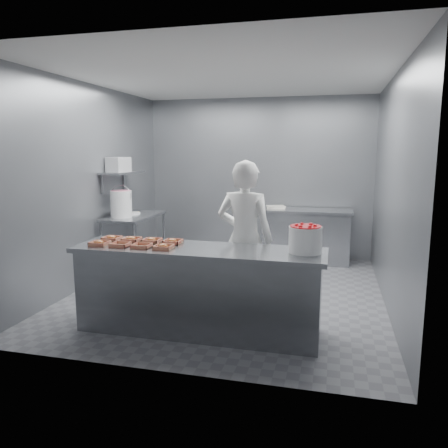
{
  "coord_description": "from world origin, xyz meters",
  "views": [
    {
      "loc": [
        1.32,
        -5.52,
        1.89
      ],
      "look_at": [
        -0.01,
        -0.2,
        0.96
      ],
      "focal_mm": 35.0,
      "sensor_mm": 36.0,
      "label": 1
    }
  ],
  "objects": [
    {
      "name": "paper_stack",
      "position": [
        0.38,
        1.9,
        0.92
      ],
      "size": [
        0.35,
        0.29,
        0.05
      ],
      "primitive_type": "cube",
      "rotation": [
        0.0,
        0.0,
        0.25
      ],
      "color": "silver",
      "rests_on": "back_counter"
    },
    {
      "name": "bucket_lid",
      "position": [
        -1.74,
        0.67,
        0.91
      ],
      "size": [
        0.35,
        0.35,
        0.02
      ],
      "primitive_type": "cylinder",
      "rotation": [
        0.0,
        0.0,
        -0.22
      ],
      "color": "silver",
      "rests_on": "prep_table"
    },
    {
      "name": "glaze_bucket",
      "position": [
        -1.73,
        0.35,
        1.11
      ],
      "size": [
        0.33,
        0.31,
        0.48
      ],
      "color": "silver",
      "rests_on": "prep_table"
    },
    {
      "name": "wall_right",
      "position": [
        2.0,
        0.0,
        1.4
      ],
      "size": [
        0.04,
        4.5,
        2.8
      ],
      "primitive_type": "cube",
      "color": "slate",
      "rests_on": "ground"
    },
    {
      "name": "tray_4",
      "position": [
        -1.05,
        -1.22,
        0.92
      ],
      "size": [
        0.19,
        0.18,
        0.06
      ],
      "color": "#A28263",
      "rests_on": "service_counter"
    },
    {
      "name": "rag",
      "position": [
        -1.72,
        0.75,
        0.91
      ],
      "size": [
        0.19,
        0.18,
        0.02
      ],
      "primitive_type": "cube",
      "rotation": [
        0.0,
        0.0,
        0.38
      ],
      "color": "#CCB28C",
      "rests_on": "prep_table"
    },
    {
      "name": "wall_left",
      "position": [
        -2.0,
        0.0,
        1.4
      ],
      "size": [
        0.04,
        4.5,
        2.8
      ],
      "primitive_type": "cube",
      "color": "slate",
      "rests_on": "ground"
    },
    {
      "name": "tray_7",
      "position": [
        -0.33,
        -1.22,
        0.92
      ],
      "size": [
        0.19,
        0.18,
        0.06
      ],
      "color": "#A28263",
      "rests_on": "service_counter"
    },
    {
      "name": "tray_1",
      "position": [
        -0.8,
        -1.48,
        0.92
      ],
      "size": [
        0.19,
        0.18,
        0.04
      ],
      "color": "#A28263",
      "rests_on": "service_counter"
    },
    {
      "name": "appliance",
      "position": [
        -1.82,
        0.48,
        1.68
      ],
      "size": [
        0.32,
        0.35,
        0.22
      ],
      "primitive_type": "cube",
      "rotation": [
        0.0,
        0.0,
        -0.24
      ],
      "color": "gray",
      "rests_on": "wall_shelf"
    },
    {
      "name": "back_counter",
      "position": [
        0.9,
        1.9,
        0.45
      ],
      "size": [
        1.5,
        0.6,
        0.9
      ],
      "color": "slate",
      "rests_on": "ground"
    },
    {
      "name": "prep_table",
      "position": [
        -1.65,
        0.6,
        0.59
      ],
      "size": [
        0.6,
        1.2,
        0.9
      ],
      "color": "slate",
      "rests_on": "ground"
    },
    {
      "name": "tray_3",
      "position": [
        -0.33,
        -1.48,
        0.92
      ],
      "size": [
        0.19,
        0.18,
        0.06
      ],
      "color": "#A28263",
      "rests_on": "service_counter"
    },
    {
      "name": "tray_6",
      "position": [
        -0.57,
        -1.22,
        0.92
      ],
      "size": [
        0.19,
        0.18,
        0.06
      ],
      "color": "#A28263",
      "rests_on": "service_counter"
    },
    {
      "name": "tray_2",
      "position": [
        -0.56,
        -1.48,
        0.92
      ],
      "size": [
        0.19,
        0.18,
        0.04
      ],
      "color": "#A28263",
      "rests_on": "service_counter"
    },
    {
      "name": "tray_0",
      "position": [
        -1.05,
        -1.48,
        0.92
      ],
      "size": [
        0.19,
        0.18,
        0.06
      ],
      "color": "#A28263",
      "rests_on": "service_counter"
    },
    {
      "name": "tray_5",
      "position": [
        -0.81,
        -1.22,
        0.92
      ],
      "size": [
        0.19,
        0.18,
        0.06
      ],
      "color": "#A28263",
      "rests_on": "service_counter"
    },
    {
      "name": "strawberry_tub",
      "position": [
        1.08,
        -1.3,
        1.04
      ],
      "size": [
        0.32,
        0.32,
        0.27
      ],
      "color": "silver",
      "rests_on": "service_counter"
    },
    {
      "name": "worker",
      "position": [
        0.37,
        -0.75,
        0.89
      ],
      "size": [
        0.69,
        0.5,
        1.78
      ],
      "primitive_type": "imported",
      "rotation": [
        0.0,
        0.0,
        3.03
      ],
      "color": "white",
      "rests_on": "ground"
    },
    {
      "name": "service_counter",
      "position": [
        0.0,
        -1.35,
        0.45
      ],
      "size": [
        2.6,
        0.7,
        0.9
      ],
      "color": "slate",
      "rests_on": "ground"
    },
    {
      "name": "wall_back",
      "position": [
        0.0,
        2.25,
        1.4
      ],
      "size": [
        4.0,
        0.04,
        2.8
      ],
      "primitive_type": "cube",
      "color": "slate",
      "rests_on": "ground"
    },
    {
      "name": "wall_shelf",
      "position": [
        -1.82,
        0.6,
        1.55
      ],
      "size": [
        0.35,
        0.9,
        0.03
      ],
      "primitive_type": "cube",
      "color": "slate",
      "rests_on": "wall_left"
    },
    {
      "name": "floor",
      "position": [
        0.0,
        0.0,
        0.0
      ],
      "size": [
        4.5,
        4.5,
        0.0
      ],
      "primitive_type": "plane",
      "color": "#4C4C51",
      "rests_on": "ground"
    },
    {
      "name": "ceiling",
      "position": [
        0.0,
        0.0,
        2.8
      ],
      "size": [
        4.5,
        4.5,
        0.0
      ],
      "primitive_type": "plane",
      "rotation": [
        3.14,
        0.0,
        0.0
      ],
      "color": "white",
      "rests_on": "wall_back"
    }
  ]
}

